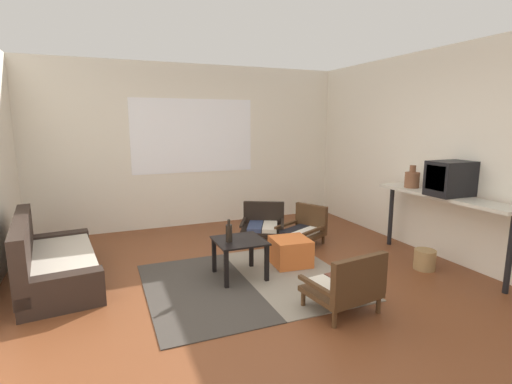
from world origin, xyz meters
The scene contains 15 objects.
ground_plane centered at (0.00, 0.00, 0.00)m, with size 7.80×7.80×0.00m, color brown.
far_wall_with_window centered at (0.00, 3.06, 1.35)m, with size 5.60×0.13×2.70m.
side_wall_right centered at (2.66, 0.30, 1.35)m, with size 0.12×6.60×2.70m, color silver.
area_rug centered at (-0.04, 0.36, 0.01)m, with size 2.21×1.91×0.01m.
couch centered at (-2.05, 1.15, 0.23)m, with size 0.95×1.78×0.76m.
coffee_table centered at (-0.08, 0.53, 0.35)m, with size 0.55×0.55×0.44m.
armchair_by_window centered at (0.75, 1.79, 0.24)m, with size 0.83×0.81×0.54m.
armchair_striped_foreground centered at (0.55, -0.64, 0.27)m, with size 0.68×0.61×0.60m.
armchair_corner centered at (1.22, 1.35, 0.23)m, with size 0.77×0.74×0.55m.
ottoman_orange centered at (0.64, 0.65, 0.17)m, with size 0.45×0.45×0.34m, color #D1662D.
console_shelf centered at (2.35, -0.04, 0.80)m, with size 0.38×1.87×0.90m.
crt_television centered at (2.35, -0.12, 1.10)m, with size 0.49×0.35×0.41m.
clay_vase centered at (2.35, 0.48, 1.01)m, with size 0.19×0.19×0.30m.
glass_bottle centered at (-0.21, 0.51, 0.55)m, with size 0.07×0.07×0.26m.
wicker_basket centered at (2.08, -0.09, 0.12)m, with size 0.25×0.25×0.24m, color #9E7A4C.
Camera 1 is at (-1.48, -3.38, 1.77)m, focal length 26.77 mm.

